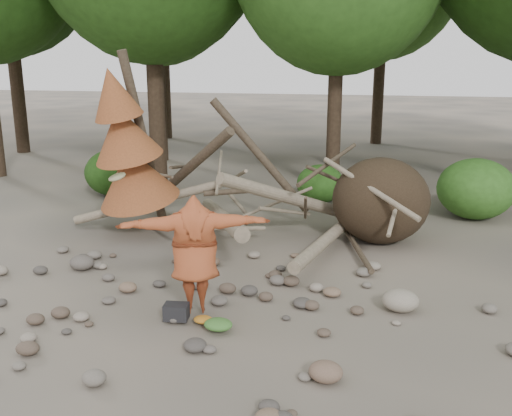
# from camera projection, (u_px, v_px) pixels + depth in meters

# --- Properties ---
(ground) EXTENTS (120.00, 120.00, 0.00)m
(ground) POSITION_uv_depth(u_px,v_px,m) (216.00, 308.00, 9.74)
(ground) COLOR #514C44
(ground) RESTS_ON ground
(deadfall_pile) EXTENTS (8.55, 5.24, 3.30)m
(deadfall_pile) POSITION_uv_depth(u_px,v_px,m) (355.00, 202.00, 13.03)
(deadfall_pile) COLOR #332619
(deadfall_pile) RESTS_ON ground
(dead_conifer) EXTENTS (2.06, 2.16, 4.35)m
(dead_conifer) POSITION_uv_depth(u_px,v_px,m) (128.00, 149.00, 13.07)
(dead_conifer) COLOR #4C3F30
(dead_conifer) RESTS_ON ground
(bush_left) EXTENTS (1.80, 1.80, 1.44)m
(bush_left) POSITION_uv_depth(u_px,v_px,m) (114.00, 172.00, 17.56)
(bush_left) COLOR #204813
(bush_left) RESTS_ON ground
(bush_mid) EXTENTS (1.40, 1.40, 1.12)m
(bush_mid) POSITION_uv_depth(u_px,v_px,m) (320.00, 184.00, 16.76)
(bush_mid) COLOR #2B5B1A
(bush_mid) RESTS_ON ground
(bush_right) EXTENTS (2.00, 2.00, 1.60)m
(bush_right) POSITION_uv_depth(u_px,v_px,m) (476.00, 189.00, 15.00)
(bush_right) COLOR #356C21
(bush_right) RESTS_ON ground
(frisbee_thrower) EXTENTS (2.88, 1.46, 2.20)m
(frisbee_thrower) POSITION_uv_depth(u_px,v_px,m) (195.00, 254.00, 9.19)
(frisbee_thrower) COLOR #9E4523
(frisbee_thrower) RESTS_ON ground
(backpack) EXTENTS (0.42, 0.30, 0.26)m
(backpack) POSITION_uv_depth(u_px,v_px,m) (176.00, 315.00, 9.16)
(backpack) COLOR black
(backpack) RESTS_ON ground
(cloth_green) EXTENTS (0.45, 0.38, 0.17)m
(cloth_green) POSITION_uv_depth(u_px,v_px,m) (218.00, 327.00, 8.84)
(cloth_green) COLOR #3B6D2B
(cloth_green) RESTS_ON ground
(cloth_orange) EXTENTS (0.31, 0.25, 0.11)m
(cloth_orange) POSITION_uv_depth(u_px,v_px,m) (203.00, 322.00, 9.07)
(cloth_orange) COLOR #A9691D
(cloth_orange) RESTS_ON ground
(boulder_front_right) EXTENTS (0.45, 0.41, 0.27)m
(boulder_front_right) POSITION_uv_depth(u_px,v_px,m) (326.00, 372.00, 7.49)
(boulder_front_right) COLOR brown
(boulder_front_right) RESTS_ON ground
(boulder_mid_right) EXTENTS (0.62, 0.56, 0.37)m
(boulder_mid_right) POSITION_uv_depth(u_px,v_px,m) (400.00, 300.00, 9.58)
(boulder_mid_right) COLOR gray
(boulder_mid_right) RESTS_ON ground
(boulder_mid_left) EXTENTS (0.50, 0.45, 0.30)m
(boulder_mid_left) POSITION_uv_depth(u_px,v_px,m) (82.00, 262.00, 11.46)
(boulder_mid_left) COLOR #5A534C
(boulder_mid_left) RESTS_ON ground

